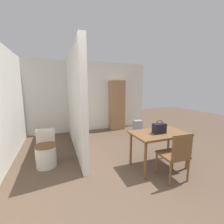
# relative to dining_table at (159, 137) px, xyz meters

# --- Properties ---
(ground_plane) EXTENTS (16.00, 16.00, 0.00)m
(ground_plane) POSITION_rel_dining_table_xyz_m (-0.93, -0.94, -0.64)
(ground_plane) COLOR brown
(wall_back) EXTENTS (4.85, 0.12, 2.50)m
(wall_back) POSITION_rel_dining_table_xyz_m (-0.93, 3.12, 0.61)
(wall_back) COLOR silver
(wall_back) RESTS_ON ground_plane
(partition_wall) EXTENTS (0.12, 2.89, 2.50)m
(partition_wall) POSITION_rel_dining_table_xyz_m (-1.44, 1.62, 0.61)
(partition_wall) COLOR silver
(partition_wall) RESTS_ON ground_plane
(dining_table) EXTENTS (1.10, 0.66, 0.73)m
(dining_table) POSITION_rel_dining_table_xyz_m (0.00, 0.00, 0.00)
(dining_table) COLOR brown
(dining_table) RESTS_ON ground_plane
(wooden_chair) EXTENTS (0.45, 0.45, 0.88)m
(wooden_chair) POSITION_rel_dining_table_xyz_m (-0.01, -0.47, -0.16)
(wooden_chair) COLOR brown
(wooden_chair) RESTS_ON ground_plane
(toilet) EXTENTS (0.43, 0.57, 0.71)m
(toilet) POSITION_rel_dining_table_xyz_m (-2.15, 0.87, -0.34)
(toilet) COLOR silver
(toilet) RESTS_ON ground_plane
(handbag) EXTENTS (0.25, 0.14, 0.27)m
(handbag) POSITION_rel_dining_table_xyz_m (-0.04, -0.03, 0.19)
(handbag) COLOR black
(handbag) RESTS_ON dining_table
(wooden_cabinet) EXTENTS (0.55, 0.36, 1.85)m
(wooden_cabinet) POSITION_rel_dining_table_xyz_m (0.28, 2.88, 0.29)
(wooden_cabinet) COLOR #997047
(wooden_cabinet) RESTS_ON ground_plane
(space_heater) EXTENTS (0.29, 0.20, 0.45)m
(space_heater) POSITION_rel_dining_table_xyz_m (0.77, 2.14, -0.42)
(space_heater) COLOR #9E9EA3
(space_heater) RESTS_ON ground_plane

